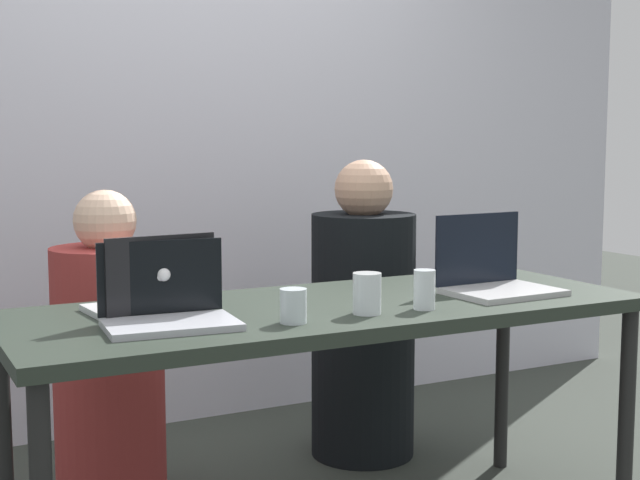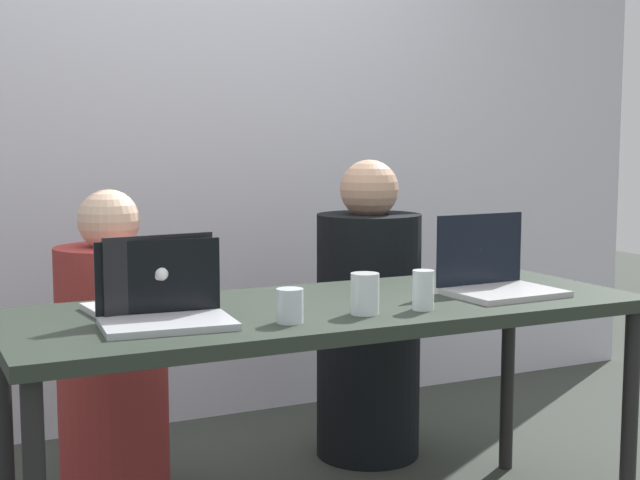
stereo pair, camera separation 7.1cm
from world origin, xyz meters
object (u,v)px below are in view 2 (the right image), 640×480
object	(u,v)px
water_glass_left	(290,308)
person_on_right	(368,325)
laptop_front_left	(165,307)
laptop_front_right	(496,277)
laptop_back_left	(150,296)
person_on_left	(113,363)
water_glass_center	(365,296)
water_glass_right	(423,293)

from	to	relation	value
water_glass_left	person_on_right	bearing A→B (deg)	50.46
laptop_front_left	water_glass_left	distance (m)	0.33
laptop_front_right	water_glass_left	xyz separation A→B (m)	(-0.76, -0.13, -0.01)
laptop_back_left	laptop_front_left	distance (m)	0.17
person_on_left	person_on_right	size ratio (longest dim) A/B	0.92
laptop_back_left	laptop_front_left	size ratio (longest dim) A/B	0.94
laptop_back_left	laptop_front_right	distance (m)	1.06
person_on_right	water_glass_center	distance (m)	1.02
water_glass_center	water_glass_left	bearing A→B (deg)	-176.11
water_glass_center	water_glass_right	distance (m)	0.18
person_on_right	water_glass_center	world-z (taller)	person_on_right
laptop_front_right	water_glass_center	xyz separation A→B (m)	(-0.52, -0.11, -0.00)
person_on_right	water_glass_right	distance (m)	0.96
person_on_left	water_glass_left	world-z (taller)	person_on_left
person_on_right	laptop_front_left	size ratio (longest dim) A/B	3.28
laptop_front_right	laptop_front_left	world-z (taller)	laptop_front_right
person_on_left	laptop_front_left	xyz separation A→B (m)	(-0.02, -0.74, 0.32)
person_on_left	water_glass_left	size ratio (longest dim) A/B	11.72
person_on_left	water_glass_right	xyz separation A→B (m)	(0.69, -0.86, 0.33)
person_on_right	water_glass_right	size ratio (longest dim) A/B	10.21
person_on_right	water_glass_center	xyz separation A→B (m)	(-0.48, -0.85, 0.29)
person_on_right	laptop_front_left	xyz separation A→B (m)	(-1.01, -0.74, 0.29)
person_on_left	laptop_front_left	world-z (taller)	person_on_left
laptop_back_left	water_glass_right	bearing A→B (deg)	152.46
laptop_back_left	laptop_front_left	world-z (taller)	laptop_back_left
laptop_front_right	water_glass_left	world-z (taller)	laptop_front_right
person_on_left	laptop_back_left	distance (m)	0.66
person_on_right	water_glass_left	world-z (taller)	person_on_right
laptop_front_left	water_glass_right	bearing A→B (deg)	-4.78
water_glass_left	water_glass_center	bearing A→B (deg)	3.89
person_on_right	laptop_front_left	bearing A→B (deg)	33.89
laptop_back_left	laptop_front_right	xyz separation A→B (m)	(1.05, -0.16, 0.00)
person_on_right	laptop_back_left	distance (m)	1.20
person_on_right	laptop_front_right	bearing A→B (deg)	91.21
person_on_left	laptop_back_left	bearing A→B (deg)	71.40
person_on_left	laptop_front_right	bearing A→B (deg)	127.77
person_on_left	laptop_front_left	distance (m)	0.81
person_on_right	water_glass_right	world-z (taller)	person_on_right
person_on_left	person_on_right	bearing A→B (deg)	163.19
laptop_front_right	laptop_back_left	bearing A→B (deg)	168.62
laptop_front_left	person_on_right	bearing A→B (deg)	41.19
laptop_front_right	water_glass_left	bearing A→B (deg)	-173.16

